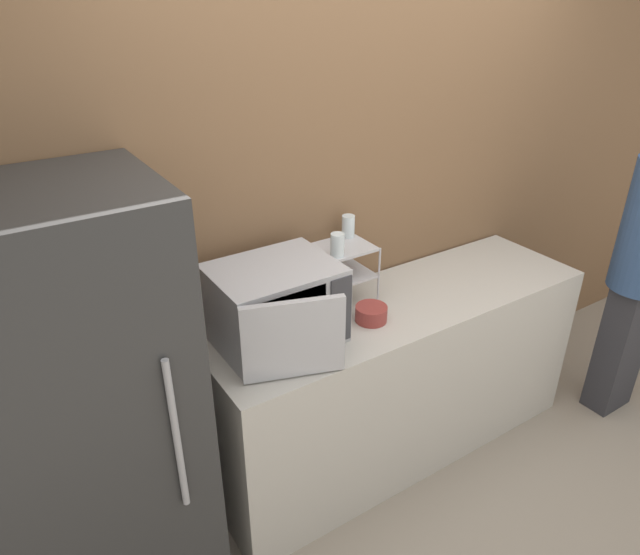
% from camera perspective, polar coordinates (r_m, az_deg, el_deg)
% --- Properties ---
extents(ground_plane, '(12.00, 12.00, 0.00)m').
position_cam_1_polar(ground_plane, '(3.11, 10.75, -18.97)').
color(ground_plane, gray).
extents(wall_back, '(8.00, 0.06, 2.60)m').
position_cam_1_polar(wall_back, '(2.80, 4.20, 7.93)').
color(wall_back, brown).
rests_on(wall_back, ground_plane).
extents(counter, '(1.98, 0.60, 0.89)m').
position_cam_1_polar(counter, '(2.98, 7.58, -9.72)').
color(counter, '#B7B2A8').
rests_on(counter, ground_plane).
extents(microwave, '(0.51, 0.54, 0.34)m').
position_cam_1_polar(microwave, '(2.34, -4.43, -2.81)').
color(microwave, '#ADADB2').
rests_on(microwave, counter).
extents(dish_rack, '(0.25, 0.23, 0.28)m').
position_cam_1_polar(dish_rack, '(2.62, 2.42, 1.61)').
color(dish_rack, '#B2B2B7').
rests_on(dish_rack, counter).
extents(glass_front_left, '(0.06, 0.06, 0.10)m').
position_cam_1_polar(glass_front_left, '(2.46, 1.75, 3.28)').
color(glass_front_left, silver).
rests_on(glass_front_left, dish_rack).
extents(glass_back_right, '(0.06, 0.06, 0.10)m').
position_cam_1_polar(glass_back_right, '(2.66, 2.84, 5.16)').
color(glass_back_right, silver).
rests_on(glass_back_right, dish_rack).
extents(bowl, '(0.14, 0.14, 0.07)m').
position_cam_1_polar(bowl, '(2.54, 5.14, -3.63)').
color(bowl, maroon).
rests_on(bowl, counter).
extents(refrigerator, '(0.70, 0.66, 1.71)m').
position_cam_1_polar(refrigerator, '(2.22, -22.17, -13.26)').
color(refrigerator, '#2D2D2D').
rests_on(refrigerator, ground_plane).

